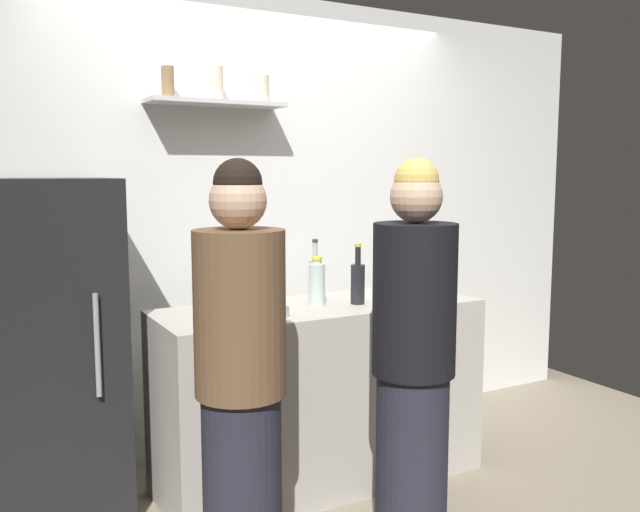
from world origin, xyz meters
TOP-DOWN VIEW (x-y plane):
  - back_wall_assembly at (-0.00, 1.25)m, footprint 4.80×0.32m
  - refrigerator at (-1.26, 0.85)m, footprint 0.66×0.65m
  - counter at (0.02, 0.55)m, footprint 1.67×0.60m
  - baking_pan at (-0.41, 0.48)m, footprint 0.34×0.24m
  - utensil_holder at (0.54, 0.61)m, footprint 0.11×0.11m
  - wine_bottle_pale_glass at (0.07, 0.69)m, footprint 0.07×0.07m
  - wine_bottle_amber_glass at (0.51, 0.47)m, footprint 0.07×0.07m
  - wine_bottle_dark_glass at (0.20, 0.48)m, footprint 0.07×0.07m
  - water_bottle_plastic at (0.00, 0.54)m, footprint 0.08×0.08m
  - person_blonde at (0.03, -0.23)m, footprint 0.34×0.34m
  - person_brown_jacket at (-0.68, -0.12)m, footprint 0.34×0.34m

SIDE VIEW (x-z plane):
  - counter at x=0.02m, z-range 0.00..0.93m
  - refrigerator at x=-1.26m, z-range 0.00..1.57m
  - person_brown_jacket at x=-0.68m, z-range -0.01..1.64m
  - person_blonde at x=0.03m, z-range -0.01..1.64m
  - baking_pan at x=-0.41m, z-range 0.93..0.98m
  - utensil_holder at x=0.54m, z-range 0.88..1.10m
  - water_bottle_plastic at x=0.00m, z-range 0.92..1.17m
  - wine_bottle_dark_glass at x=0.20m, z-range 0.89..1.20m
  - wine_bottle_pale_glass at x=0.07m, z-range 0.89..1.21m
  - wine_bottle_amber_glass at x=0.51m, z-range 0.89..1.22m
  - back_wall_assembly at x=0.00m, z-range 0.00..2.60m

